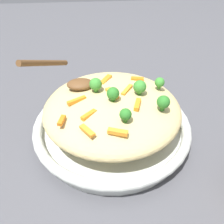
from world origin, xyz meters
TOP-DOWN VIEW (x-y plane):
  - ground_plane at (0.00, 0.00)m, footprint 2.40×2.40m
  - serving_bowl at (0.00, 0.00)m, footprint 0.34×0.34m
  - pasta_mound at (0.00, 0.00)m, footprint 0.28×0.28m
  - carrot_piece_0 at (-0.05, -0.06)m, footprint 0.03×0.03m
  - carrot_piece_1 at (0.00, 0.00)m, footprint 0.02×0.04m
  - carrot_piece_2 at (-0.01, 0.06)m, footprint 0.03×0.04m
  - carrot_piece_3 at (-0.05, -0.10)m, footprint 0.03×0.03m
  - carrot_piece_4 at (-0.07, -0.01)m, footprint 0.04×0.03m
  - carrot_piece_5 at (0.04, -0.04)m, footprint 0.02×0.03m
  - carrot_piece_6 at (0.03, 0.01)m, footprint 0.03×0.04m
  - carrot_piece_7 at (0.00, -0.11)m, footprint 0.03×0.02m
  - carrot_piece_8 at (0.06, 0.06)m, footprint 0.03×0.02m
  - carrot_piece_9 at (-0.09, -0.07)m, footprint 0.01×0.03m
  - broccoli_floret_0 at (0.02, -0.08)m, footprint 0.02×0.02m
  - broccoli_floret_1 at (0.09, -0.05)m, footprint 0.02×0.02m
  - broccoli_floret_2 at (0.05, -0.00)m, footprint 0.03×0.03m
  - broccoli_floret_3 at (-0.03, 0.01)m, footprint 0.03×0.03m
  - broccoli_floret_4 at (0.10, 0.03)m, footprint 0.02×0.02m
  - broccoli_floret_5 at (0.00, -0.02)m, footprint 0.02×0.02m
  - serving_spoon at (-0.09, 0.05)m, footprint 0.14×0.15m

SIDE VIEW (x-z plane):
  - ground_plane at x=0.00m, z-range 0.00..0.00m
  - serving_bowl at x=0.00m, z-range 0.00..0.05m
  - pasta_mound at x=0.00m, z-range 0.04..0.11m
  - carrot_piece_3 at x=-0.05m, z-range 0.10..0.11m
  - carrot_piece_9 at x=-0.09m, z-range 0.10..0.11m
  - carrot_piece_8 at x=0.06m, z-range 0.10..0.11m
  - carrot_piece_0 at x=-0.05m, z-range 0.10..0.11m
  - carrot_piece_7 at x=0.00m, z-range 0.10..0.11m
  - carrot_piece_2 at x=-0.01m, z-range 0.11..0.11m
  - carrot_piece_4 at x=-0.07m, z-range 0.11..0.11m
  - carrot_piece_5 at x=0.04m, z-range 0.11..0.12m
  - carrot_piece_6 at x=0.03m, z-range 0.11..0.12m
  - carrot_piece_1 at x=0.00m, z-range 0.11..0.12m
  - broccoli_floret_4 at x=0.10m, z-range 0.11..0.13m
  - broccoli_floret_1 at x=0.09m, z-range 0.11..0.14m
  - broccoli_floret_0 at x=0.02m, z-range 0.11..0.14m
  - broccoli_floret_2 at x=0.05m, z-range 0.11..0.14m
  - broccoli_floret_5 at x=0.00m, z-range 0.11..0.14m
  - broccoli_floret_3 at x=-0.03m, z-range 0.11..0.14m
  - serving_spoon at x=-0.09m, z-range 0.09..0.17m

